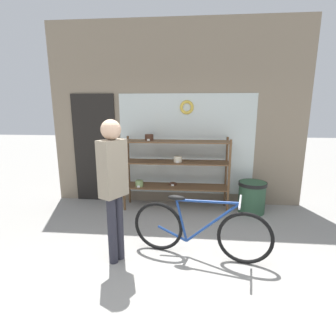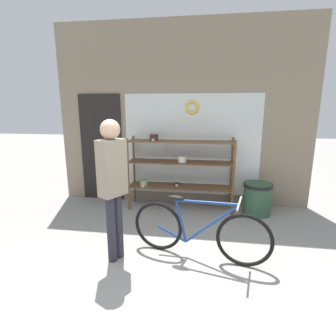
{
  "view_description": "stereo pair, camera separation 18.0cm",
  "coord_description": "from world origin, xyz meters",
  "px_view_note": "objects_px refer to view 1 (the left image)",
  "views": [
    {
      "loc": [
        0.31,
        -2.23,
        1.84
      ],
      "look_at": [
        0.01,
        0.97,
        1.1
      ],
      "focal_mm": 28.0,
      "sensor_mm": 36.0,
      "label": 1
    },
    {
      "loc": [
        0.49,
        -2.21,
        1.84
      ],
      "look_at": [
        0.01,
        0.97,
        1.1
      ],
      "focal_mm": 28.0,
      "sensor_mm": 36.0,
      "label": 2
    }
  ],
  "objects_px": {
    "display_case": "(174,165)",
    "bicycle": "(199,230)",
    "pedestrian": "(113,181)",
    "trash_bin": "(252,196)"
  },
  "relations": [
    {
      "from": "display_case",
      "to": "bicycle",
      "type": "xyz_separation_m",
      "value": [
        0.43,
        -1.62,
        -0.47
      ]
    },
    {
      "from": "bicycle",
      "to": "trash_bin",
      "type": "xyz_separation_m",
      "value": [
        0.98,
        1.54,
        -0.05
      ]
    },
    {
      "from": "pedestrian",
      "to": "trash_bin",
      "type": "height_order",
      "value": "pedestrian"
    },
    {
      "from": "display_case",
      "to": "pedestrian",
      "type": "xyz_separation_m",
      "value": [
        -0.57,
        -1.81,
        0.2
      ]
    },
    {
      "from": "bicycle",
      "to": "trash_bin",
      "type": "relative_size",
      "value": 3.06
    },
    {
      "from": "bicycle",
      "to": "pedestrian",
      "type": "height_order",
      "value": "pedestrian"
    },
    {
      "from": "pedestrian",
      "to": "display_case",
      "type": "bearing_deg",
      "value": -168.19
    },
    {
      "from": "bicycle",
      "to": "pedestrian",
      "type": "distance_m",
      "value": 1.22
    },
    {
      "from": "display_case",
      "to": "bicycle",
      "type": "distance_m",
      "value": 1.74
    },
    {
      "from": "pedestrian",
      "to": "trash_bin",
      "type": "relative_size",
      "value": 3.06
    }
  ]
}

